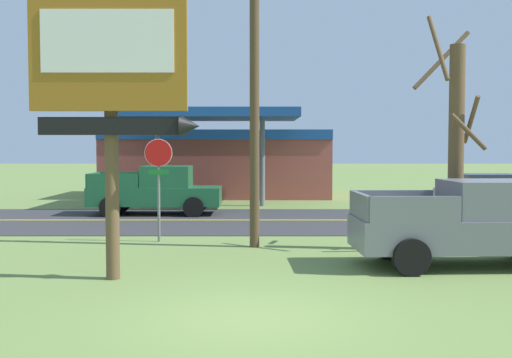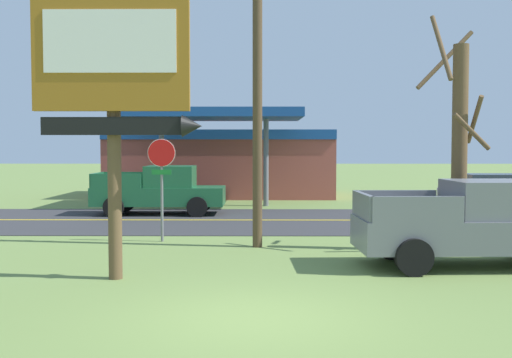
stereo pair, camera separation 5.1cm
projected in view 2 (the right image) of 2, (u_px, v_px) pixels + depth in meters
The scene contains 11 objects.
ground_plane at pixel (252, 319), 9.78m from camera, with size 180.00×180.00×0.00m, color olive.
road_asphalt at pixel (257, 220), 22.76m from camera, with size 140.00×8.00×0.02m, color #333335.
road_centre_line at pixel (257, 220), 22.76m from camera, with size 126.00×0.20×0.01m, color gold.
motel_sign at pixel (115, 82), 12.39m from camera, with size 3.39×0.54×5.96m.
stop_sign at pixel (162, 171), 17.64m from camera, with size 0.80×0.08×2.95m.
utility_pole at pixel (257, 73), 16.54m from camera, with size 1.73×0.26×8.85m.
bare_tree at pixel (459, 141), 15.99m from camera, with size 1.70×1.73×6.18m.
gas_station at pixel (222, 161), 33.97m from camera, with size 12.00×11.50×4.40m.
pickup_grey_parked_on_lawn at pixel (475, 224), 13.98m from camera, with size 5.27×2.40×1.96m.
pickup_green_on_road at pixel (161, 191), 24.74m from camera, with size 5.20×2.24×1.96m.
car_silver_near_lane at pixel (495, 194), 24.64m from camera, with size 4.20×2.00×1.64m.
Camera 2 is at (0.14, -9.65, 2.72)m, focal length 43.32 mm.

